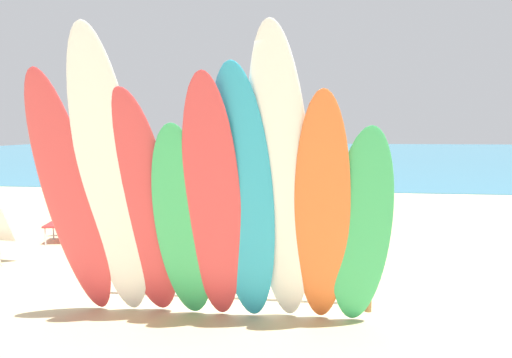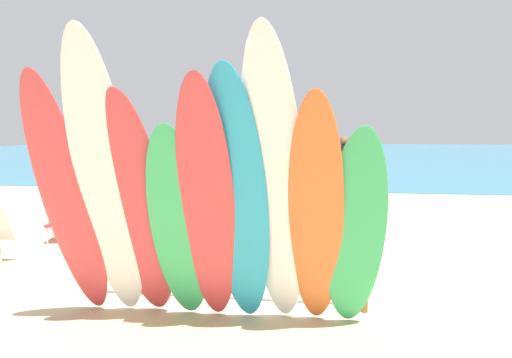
% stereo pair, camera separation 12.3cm
% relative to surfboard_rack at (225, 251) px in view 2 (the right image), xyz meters
% --- Properties ---
extents(ground, '(60.00, 60.00, 0.00)m').
position_rel_surfboard_rack_xyz_m(ground, '(0.00, 14.00, -0.58)').
color(ground, '#D3BC8C').
extents(ocean_water, '(60.00, 40.00, 0.02)m').
position_rel_surfboard_rack_xyz_m(ocean_water, '(0.00, 29.05, -0.57)').
color(ocean_water, teal).
rests_on(ocean_water, ground).
extents(surfboard_rack, '(2.99, 0.07, 0.75)m').
position_rel_surfboard_rack_xyz_m(surfboard_rack, '(0.00, 0.00, 0.00)').
color(surfboard_rack, brown).
rests_on(surfboard_rack, ground).
extents(surfboard_red_0, '(0.57, 1.04, 2.36)m').
position_rel_surfboard_rack_xyz_m(surfboard_red_0, '(-1.32, -0.74, 0.60)').
color(surfboard_red_0, '#D13D42').
rests_on(surfboard_red_0, ground).
extents(surfboard_white_1, '(0.65, 1.23, 2.68)m').
position_rel_surfboard_rack_xyz_m(surfboard_white_1, '(-0.90, -0.81, 0.76)').
color(surfboard_white_1, white).
rests_on(surfboard_white_1, ground).
extents(surfboard_red_2, '(0.57, 1.02, 2.20)m').
position_rel_surfboard_rack_xyz_m(surfboard_red_2, '(-0.66, -0.69, 0.52)').
color(surfboard_red_2, '#D13D42').
rests_on(surfboard_red_2, ground).
extents(surfboard_green_3, '(0.58, 0.93, 1.92)m').
position_rel_surfboard_rack_xyz_m(surfboard_green_3, '(-0.29, -0.68, 0.38)').
color(surfboard_green_3, '#38B266').
rests_on(surfboard_green_3, ground).
extents(surfboard_red_4, '(0.55, 1.11, 2.31)m').
position_rel_surfboard_rack_xyz_m(surfboard_red_4, '(0.01, -0.76, 0.57)').
color(surfboard_red_4, '#D13D42').
rests_on(surfboard_red_4, ground).
extents(surfboard_teal_5, '(0.59, 1.05, 2.39)m').
position_rel_surfboard_rack_xyz_m(surfboard_teal_5, '(0.27, -0.73, 0.61)').
color(surfboard_teal_5, '#289EC6').
rests_on(surfboard_teal_5, ground).
extents(surfboard_white_6, '(0.63, 1.22, 2.67)m').
position_rel_surfboard_rack_xyz_m(surfboard_white_6, '(0.60, -0.75, 0.75)').
color(surfboard_white_6, white).
rests_on(surfboard_white_6, ground).
extents(surfboard_orange_7, '(0.50, 1.04, 2.17)m').
position_rel_surfboard_rack_xyz_m(surfboard_orange_7, '(0.95, -0.69, 0.50)').
color(surfboard_orange_7, orange).
rests_on(surfboard_orange_7, ground).
extents(surfboard_green_8, '(0.59, 0.85, 1.89)m').
position_rel_surfboard_rack_xyz_m(surfboard_green_8, '(1.29, -0.61, 0.36)').
color(surfboard_green_8, '#38B266').
rests_on(surfboard_green_8, ground).
extents(beachgoer_midbeach, '(0.47, 0.41, 1.56)m').
position_rel_surfboard_rack_xyz_m(beachgoer_midbeach, '(1.92, 5.24, 0.31)').
color(beachgoer_midbeach, '#9E704C').
rests_on(beachgoer_midbeach, ground).
extents(beachgoer_strolling, '(0.54, 0.39, 1.61)m').
position_rel_surfboard_rack_xyz_m(beachgoer_strolling, '(-0.43, 5.29, 0.34)').
color(beachgoer_strolling, beige).
rests_on(beachgoer_strolling, ground).
extents(beachgoer_near_rack, '(0.43, 0.62, 1.65)m').
position_rel_surfboard_rack_xyz_m(beachgoer_near_rack, '(1.44, 6.86, 0.37)').
color(beachgoer_near_rack, brown).
rests_on(beachgoer_near_rack, ground).
extents(beachgoer_by_water, '(0.57, 0.31, 1.56)m').
position_rel_surfboard_rack_xyz_m(beachgoer_by_water, '(-1.44, 4.87, 0.32)').
color(beachgoer_by_water, tan).
rests_on(beachgoer_by_water, ground).
extents(beachgoer_photographing, '(0.58, 0.38, 1.67)m').
position_rel_surfboard_rack_xyz_m(beachgoer_photographing, '(-1.77, 1.53, 0.38)').
color(beachgoer_photographing, brown).
rests_on(beachgoer_photographing, ground).
extents(beach_chair_red, '(0.63, 0.78, 0.81)m').
position_rel_surfboard_rack_xyz_m(beach_chair_red, '(-3.23, 2.56, -0.16)').
color(beach_chair_red, '#B7B7BC').
rests_on(beach_chair_red, ground).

